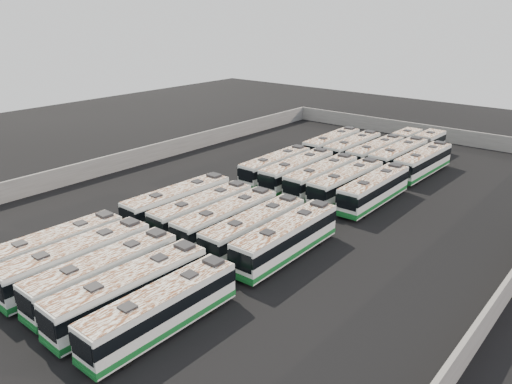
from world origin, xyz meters
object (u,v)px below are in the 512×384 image
object	(u,v)px
bus_midfront_left	(202,211)
bus_midfront_center	(226,219)
bus_midback_right	(346,183)
bus_midback_left	(297,171)
bus_midfront_right	(255,229)
bus_front_right	(130,291)
bus_midback_far_right	(374,189)
bus_front_far_right	(162,309)
bus_back_left	(353,149)
bus_front_left	(77,261)
bus_front_center	(104,274)
bus_midback_center	(321,177)
bus_back_far_right	(423,162)
bus_midfront_far_right	(286,238)
bus_midback_far_left	(276,166)
bus_back_right	(409,152)
bus_back_center	(386,149)
bus_back_far_left	(332,145)
bus_midfront_far_left	(178,202)
bus_front_far_left	(54,249)

from	to	relation	value
bus_midfront_left	bus_midfront_center	bearing A→B (deg)	-0.90
bus_midback_right	bus_midback_left	bearing A→B (deg)	-178.51
bus_midfront_right	bus_front_right	bearing A→B (deg)	-90.41
bus_front_right	bus_midback_far_right	size ratio (longest dim) A/B	1.02
bus_front_far_right	bus_midback_far_right	xyz separation A→B (m)	(0.01, 27.54, 0.04)
bus_midfront_center	bus_back_left	xyz separation A→B (m)	(-3.15, 27.44, -0.01)
bus_front_left	bus_midback_far_right	distance (m)	29.06
bus_front_center	bus_midfront_left	size ratio (longest dim) A/B	1.03
bus_midfront_left	bus_midback_center	size ratio (longest dim) A/B	0.98
bus_midback_center	bus_back_left	size ratio (longest dim) A/B	1.01
bus_midfront_right	bus_midback_center	xyz separation A→B (m)	(-3.05, 14.91, 0.02)
bus_midfront_center	bus_back_far_right	bearing A→B (deg)	77.18
bus_midback_left	bus_midback_right	world-z (taller)	bus_midback_left
bus_front_left	bus_midback_far_right	size ratio (longest dim) A/B	1.02
bus_front_far_right	bus_midfront_far_right	xyz separation A→B (m)	(-0.01, 12.74, 0.07)
bus_back_far_right	bus_midfront_left	bearing A→B (deg)	-107.85
bus_front_far_right	bus_back_far_right	bearing A→B (deg)	89.91
bus_front_right	bus_midfront_center	xyz separation A→B (m)	(-3.15, 12.50, -0.04)
bus_front_left	bus_front_right	size ratio (longest dim) A/B	1.00
bus_back_far_right	bus_midback_far_left	bearing A→B (deg)	-134.13
bus_midfront_left	bus_back_right	distance (m)	31.11
bus_back_far_right	bus_back_right	bearing A→B (deg)	135.62
bus_back_center	bus_midfront_center	bearing A→B (deg)	-89.09
bus_midfront_right	bus_midback_far_left	world-z (taller)	bus_midfront_right
bus_midback_right	bus_back_left	size ratio (longest dim) A/B	1.03
bus_midback_far_left	bus_front_right	bearing A→B (deg)	-72.05
bus_midfront_far_right	bus_back_far_left	xyz separation A→B (m)	(-12.55, 27.22, -0.03)
bus_midfront_center	bus_back_center	size ratio (longest dim) A/B	0.65
bus_front_far_right	bus_midfront_far_left	bearing A→B (deg)	134.79
bus_midfront_far_right	bus_back_far_right	world-z (taller)	bus_midfront_far_right
bus_front_left	bus_midfront_left	distance (m)	12.57
bus_midfront_far_left	bus_midfront_far_right	distance (m)	12.46
bus_front_center	bus_midfront_left	bearing A→B (deg)	104.00
bus_front_far_right	bus_back_far_left	world-z (taller)	bus_back_far_left
bus_front_far_right	bus_midfront_center	world-z (taller)	bus_midfront_center
bus_front_left	bus_midback_left	world-z (taller)	bus_front_left
bus_front_right	bus_midfront_far_right	xyz separation A→B (m)	(3.11, 12.72, 0.01)
bus_midback_right	bus_back_far_right	xyz separation A→B (m)	(3.15, 12.49, -0.01)
bus_front_center	bus_front_right	world-z (taller)	bus_front_right
bus_midback_center	bus_back_far_left	bearing A→B (deg)	117.02
bus_back_far_left	bus_back_center	xyz separation A→B (m)	(6.45, 2.82, -0.04)
bus_front_far_left	bus_midback_far_left	xyz separation A→B (m)	(0.02, 27.51, -0.01)
bus_front_right	bus_back_far_right	bearing A→B (deg)	86.81
bus_front_far_right	bus_back_center	xyz separation A→B (m)	(-6.11, 42.78, -0.00)
bus_front_right	bus_back_left	bearing A→B (deg)	100.26
bus_back_far_left	bus_back_right	size ratio (longest dim) A/B	0.63
bus_front_center	bus_midback_right	xyz separation A→B (m)	(3.14, 27.23, 0.01)
bus_midfront_far_left	bus_back_right	size ratio (longest dim) A/B	0.65
bus_front_right	bus_midfront_left	size ratio (longest dim) A/B	1.04
bus_front_left	bus_midback_right	distance (m)	28.10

